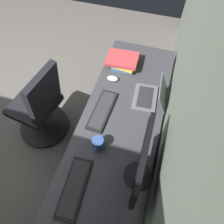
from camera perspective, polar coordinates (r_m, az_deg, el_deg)
wall_back at (r=1.46m, az=20.95°, el=12.59°), size 4.43×0.10×2.60m
desk at (r=1.78m, az=1.55°, el=-5.55°), size 2.09×0.65×0.73m
drawer_pedestal at (r=2.02m, az=1.34°, el=-12.23°), size 0.40×0.51×0.69m
monitor_primary at (r=1.34m, az=7.74°, el=-13.13°), size 0.49×0.20×0.45m
laptop_leftmost at (r=1.88m, az=10.57°, el=4.23°), size 0.31×0.30×0.19m
keyboard_main at (r=1.56m, az=-9.98°, el=-19.15°), size 0.43×0.16×0.02m
keyboard_spare at (r=1.80m, az=-2.59°, el=0.51°), size 0.43×0.16×0.02m
mouse_main at (r=2.01m, az=0.18°, el=8.90°), size 0.06×0.10×0.03m
book_stack_near at (r=2.13m, az=2.82°, el=13.35°), size 0.26×0.31×0.09m
coffee_mug at (r=1.61m, az=-3.75°, el=-8.25°), size 0.13×0.09×0.09m
office_chair at (r=2.28m, az=-18.49°, el=1.09°), size 0.56×0.58×0.97m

